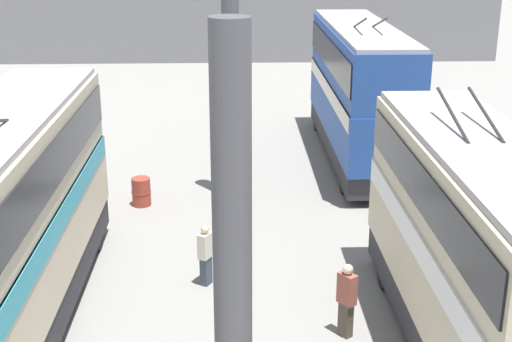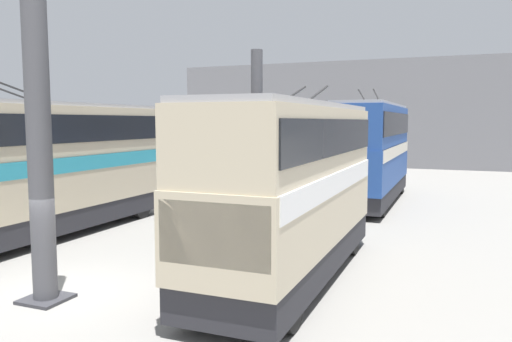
{
  "view_description": "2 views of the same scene",
  "coord_description": "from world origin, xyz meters",
  "views": [
    {
      "loc": [
        -9.76,
        -0.01,
        8.83
      ],
      "look_at": [
        10.83,
        -0.74,
        1.67
      ],
      "focal_mm": 50.0,
      "sensor_mm": 36.0,
      "label": 1
    },
    {
      "loc": [
        -9.45,
        -9.07,
        4.31
      ],
      "look_at": [
        10.7,
        -0.92,
        2.13
      ],
      "focal_mm": 35.0,
      "sensor_mm": 36.0,
      "label": 2
    }
  ],
  "objects": [
    {
      "name": "support_column_far",
      "position": [
        13.06,
        0.0,
        3.74
      ],
      "size": [
        1.02,
        1.02,
        7.72
      ],
      "color": "#4C4C51",
      "rests_on": "ground_plane"
    },
    {
      "name": "bus_right_near",
      "position": [
        4.85,
        4.96,
        2.85
      ],
      "size": [
        11.06,
        2.54,
        5.62
      ],
      "color": "black",
      "rests_on": "ground_plane"
    },
    {
      "name": "bus_left_far",
      "position": [
        17.11,
        -4.96,
        2.96
      ],
      "size": [
        11.0,
        2.54,
        5.83
      ],
      "color": "black",
      "rests_on": "ground_plane"
    },
    {
      "name": "oil_drum",
      "position": [
        12.32,
        3.0,
        0.47
      ],
      "size": [
        0.65,
        0.65,
        0.94
      ],
      "color": "#933828",
      "rests_on": "ground_plane"
    },
    {
      "name": "bus_left_near",
      "position": [
        3.29,
        -4.96,
        2.73
      ],
      "size": [
        9.47,
        2.54,
        5.41
      ],
      "color": "black",
      "rests_on": "ground_plane"
    },
    {
      "name": "support_column_near",
      "position": [
        -0.55,
        0.0,
        3.74
      ],
      "size": [
        1.02,
        1.02,
        7.72
      ],
      "color": "#4C4C51",
      "rests_on": "ground_plane"
    },
    {
      "name": "person_by_left_row",
      "position": [
        4.19,
        -2.52,
        0.95
      ],
      "size": [
        0.48,
        0.44,
        1.79
      ],
      "rotation": [
        0.0,
        0.0,
        2.22
      ],
      "color": "#473D33",
      "rests_on": "ground_plane"
    },
    {
      "name": "person_aisle_midway",
      "position": [
        6.75,
        0.69,
        0.87
      ],
      "size": [
        0.48,
        0.42,
        1.65
      ],
      "rotation": [
        0.0,
        0.0,
        1.03
      ],
      "color": "#384251",
      "rests_on": "ground_plane"
    }
  ]
}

